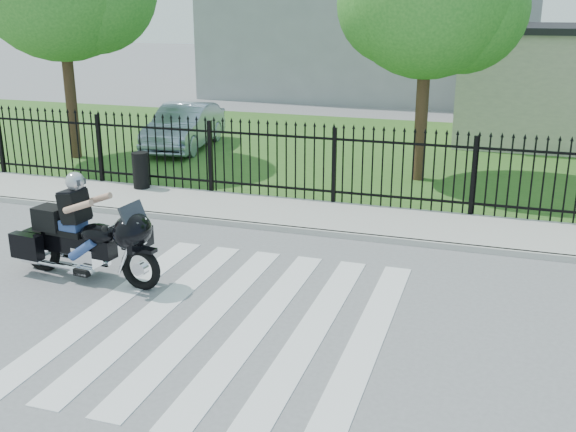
% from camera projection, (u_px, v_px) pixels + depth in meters
% --- Properties ---
extents(ground, '(120.00, 120.00, 0.00)m').
position_uv_depth(ground, '(232.00, 320.00, 9.81)').
color(ground, slate).
rests_on(ground, ground).
extents(crosswalk, '(5.00, 5.50, 0.01)m').
position_uv_depth(crosswalk, '(232.00, 320.00, 9.81)').
color(crosswalk, silver).
rests_on(crosswalk, ground).
extents(sidewalk, '(40.00, 2.00, 0.12)m').
position_uv_depth(sidewalk, '(322.00, 217.00, 14.32)').
color(sidewalk, '#ADAAA3').
rests_on(sidewalk, ground).
extents(curb, '(40.00, 0.12, 0.12)m').
position_uv_depth(curb, '(308.00, 231.00, 13.42)').
color(curb, '#ADAAA3').
rests_on(curb, ground).
extents(grass_strip, '(40.00, 12.00, 0.02)m').
position_uv_depth(grass_strip, '(381.00, 152.00, 20.68)').
color(grass_strip, '#2E5C1F').
rests_on(grass_strip, ground).
extents(iron_fence, '(26.00, 0.04, 1.80)m').
position_uv_depth(iron_fence, '(334.00, 168.00, 14.97)').
color(iron_fence, black).
rests_on(iron_fence, ground).
extents(motorcycle_rider, '(2.82, 1.06, 1.86)m').
position_uv_depth(motorcycle_rider, '(83.00, 235.00, 11.10)').
color(motorcycle_rider, black).
rests_on(motorcycle_rider, ground).
extents(parked_car, '(1.92, 4.28, 1.36)m').
position_uv_depth(parked_car, '(184.00, 127.00, 21.00)').
color(parked_car, '#8C9BB1').
rests_on(parked_car, grass_strip).
extents(litter_bin, '(0.43, 0.43, 0.87)m').
position_uv_depth(litter_bin, '(141.00, 170.00, 16.19)').
color(litter_bin, black).
rests_on(litter_bin, sidewalk).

